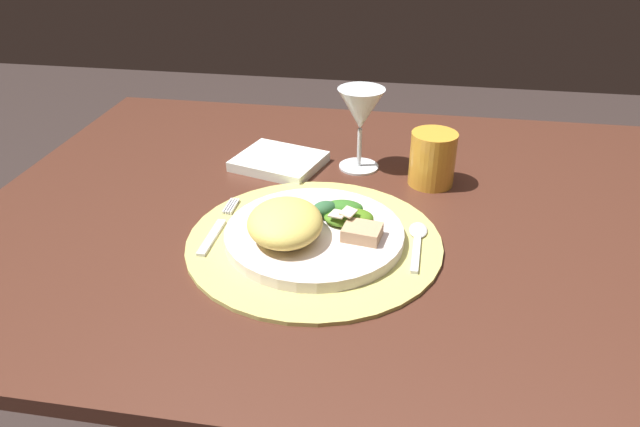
{
  "coord_description": "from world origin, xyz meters",
  "views": [
    {
      "loc": [
        0.05,
        -0.81,
        1.19
      ],
      "look_at": [
        -0.08,
        -0.06,
        0.75
      ],
      "focal_mm": 33.13,
      "sensor_mm": 36.0,
      "label": 1
    }
  ],
  "objects": [
    {
      "name": "salad_greens",
      "position": [
        -0.04,
        -0.07,
        0.76
      ],
      "size": [
        0.1,
        0.07,
        0.03
      ],
      "color": "#4D7E1A",
      "rests_on": "dinner_plate"
    },
    {
      "name": "placemat",
      "position": [
        -0.08,
        -0.11,
        0.74
      ],
      "size": [
        0.36,
        0.36,
        0.01
      ],
      "primitive_type": "cylinder",
      "color": "tan",
      "rests_on": "dining_table"
    },
    {
      "name": "dinner_plate",
      "position": [
        -0.08,
        -0.11,
        0.75
      ],
      "size": [
        0.25,
        0.25,
        0.02
      ],
      "primitive_type": "cylinder",
      "color": "silver",
      "rests_on": "placemat"
    },
    {
      "name": "bread_piece",
      "position": [
        -0.01,
        -0.12,
        0.76
      ],
      "size": [
        0.06,
        0.05,
        0.02
      ],
      "primitive_type": "cube",
      "rotation": [
        0.0,
        0.0,
        6.13
      ],
      "color": "tan",
      "rests_on": "dinner_plate"
    },
    {
      "name": "amber_tumbler",
      "position": [
        0.08,
        0.11,
        0.78
      ],
      "size": [
        0.08,
        0.08,
        0.09
      ],
      "primitive_type": "cylinder",
      "color": "gold",
      "rests_on": "dining_table"
    },
    {
      "name": "pasta_serving",
      "position": [
        -0.11,
        -0.14,
        0.78
      ],
      "size": [
        0.12,
        0.14,
        0.05
      ],
      "primitive_type": "ellipsoid",
      "rotation": [
        0.0,
        0.0,
        1.74
      ],
      "color": "#E1C75D",
      "rests_on": "dinner_plate"
    },
    {
      "name": "fork",
      "position": [
        -0.22,
        -0.11,
        0.74
      ],
      "size": [
        0.01,
        0.16,
        0.0
      ],
      "color": "silver",
      "rests_on": "placemat"
    },
    {
      "name": "dining_table",
      "position": [
        0.0,
        0.0,
        0.56
      ],
      "size": [
        1.25,
        0.89,
        0.73
      ],
      "color": "#4A271C",
      "rests_on": "ground"
    },
    {
      "name": "napkin",
      "position": [
        -0.18,
        0.13,
        0.74
      ],
      "size": [
        0.17,
        0.16,
        0.02
      ],
      "primitive_type": "cube",
      "rotation": [
        0.0,
        0.0,
        -0.28
      ],
      "color": "white",
      "rests_on": "dining_table"
    },
    {
      "name": "spoon",
      "position": [
        0.07,
        -0.09,
        0.74
      ],
      "size": [
        0.03,
        0.13,
        0.01
      ],
      "color": "silver",
      "rests_on": "placemat"
    },
    {
      "name": "wine_glass",
      "position": [
        -0.04,
        0.15,
        0.84
      ],
      "size": [
        0.08,
        0.08,
        0.15
      ],
      "color": "silver",
      "rests_on": "dining_table"
    }
  ]
}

